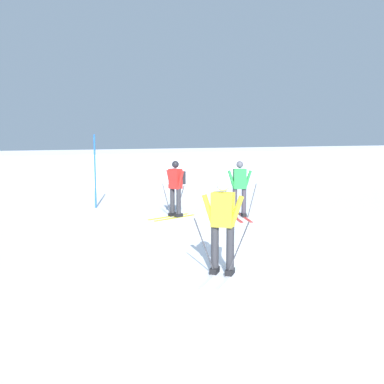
{
  "coord_description": "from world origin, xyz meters",
  "views": [
    {
      "loc": [
        -7.08,
        -7.99,
        2.44
      ],
      "look_at": [
        -0.76,
        3.27,
        0.9
      ],
      "focal_mm": 43.84,
      "sensor_mm": 36.0,
      "label": 1
    }
  ],
  "objects_px": {
    "skier_green": "(239,186)",
    "skier_yellow": "(223,224)",
    "skier_red": "(176,186)",
    "trail_marker_pole": "(95,171)"
  },
  "relations": [
    {
      "from": "skier_yellow",
      "to": "trail_marker_pole",
      "type": "height_order",
      "value": "trail_marker_pole"
    },
    {
      "from": "skier_green",
      "to": "skier_yellow",
      "type": "relative_size",
      "value": 1.0
    },
    {
      "from": "skier_green",
      "to": "skier_yellow",
      "type": "distance_m",
      "value": 6.04
    },
    {
      "from": "skier_yellow",
      "to": "trail_marker_pole",
      "type": "distance_m",
      "value": 8.73
    },
    {
      "from": "skier_red",
      "to": "skier_yellow",
      "type": "relative_size",
      "value": 1.0
    },
    {
      "from": "skier_green",
      "to": "skier_red",
      "type": "distance_m",
      "value": 1.91
    },
    {
      "from": "skier_green",
      "to": "skier_yellow",
      "type": "bearing_deg",
      "value": -127.84
    },
    {
      "from": "skier_green",
      "to": "trail_marker_pole",
      "type": "distance_m",
      "value": 5.09
    },
    {
      "from": "skier_red",
      "to": "skier_yellow",
      "type": "xyz_separation_m",
      "value": [
        -2.05,
        -5.72,
        -0.04
      ]
    },
    {
      "from": "skier_green",
      "to": "skier_yellow",
      "type": "height_order",
      "value": "same"
    }
  ]
}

